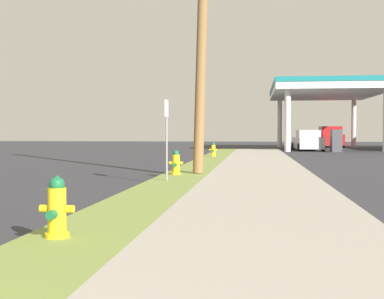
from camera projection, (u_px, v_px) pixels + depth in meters
fire_hydrant_nearest at (57, 211)px, 6.24m from camera, size 0.42×0.37×0.74m
fire_hydrant_second at (176, 164)px, 15.62m from camera, size 0.42×0.38×0.74m
fire_hydrant_third at (213, 150)px, 27.68m from camera, size 0.42×0.37×0.74m
utility_pole_midground at (203, 11)px, 16.13m from camera, size 0.87×1.26×9.92m
street_sign_post at (167, 123)px, 13.67m from camera, size 0.05×0.36×2.12m
car_silver_by_near_pump at (308, 141)px, 39.74m from camera, size 2.16×4.59×1.57m
truck_red_at_forecourt at (328, 137)px, 49.79m from camera, size 2.38×5.50×1.97m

